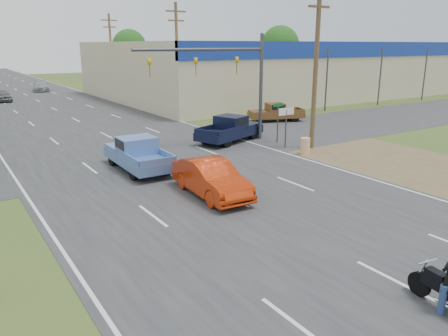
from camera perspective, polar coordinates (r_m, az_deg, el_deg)
ground at (r=13.28m, az=21.30°, el=-13.57°), size 200.00×200.00×0.00m
main_road at (r=47.83m, az=-21.31°, el=7.20°), size 15.00×180.00×0.02m
cross_road at (r=27.03m, az=-11.06°, el=2.10°), size 120.00×10.00×0.02m
dirt_verge at (r=27.22m, az=17.99°, el=1.70°), size 8.00×18.00×0.01m
big_box_store at (r=62.47m, az=9.03°, el=12.89°), size 50.00×28.10×6.60m
utility_pole_1 at (r=27.38m, az=11.93°, el=13.47°), size 2.00×0.28×10.00m
utility_pole_2 at (r=42.10m, az=-6.15°, el=14.41°), size 2.00×0.28×10.00m
utility_pole_3 at (r=58.67m, az=-14.51°, el=14.38°), size 2.00×0.28×10.00m
tree_3 at (r=100.18m, az=7.32°, el=15.62°), size 8.40×8.40×10.40m
tree_5 at (r=108.93m, az=-12.26°, el=15.24°), size 7.98×7.98×9.88m
barrel_0 at (r=26.24m, az=10.55°, el=2.82°), size 0.56×0.56×1.00m
barrel_1 at (r=32.99m, az=0.82°, el=5.71°), size 0.56×0.56×1.00m
lane_sign at (r=27.55m, az=8.13°, el=6.51°), size 1.20×0.08×2.52m
street_name_sign at (r=29.11m, az=7.05°, el=6.46°), size 0.80×0.08×2.61m
signal_mast at (r=28.17m, az=0.49°, el=12.80°), size 9.12×0.40×7.00m
red_convertible at (r=18.64m, az=-1.69°, el=-1.37°), size 1.88×4.77×1.54m
blue_pickup at (r=23.01m, az=-11.27°, el=1.91°), size 2.10×5.24×1.73m
navy_pickup at (r=29.32m, az=0.93°, el=5.19°), size 5.60×3.70×1.74m
brown_pickup at (r=37.49m, az=6.66°, el=7.25°), size 4.95×3.31×1.53m
distant_car_grey at (r=56.51m, az=-27.06°, el=8.42°), size 1.89×4.13×1.37m
distant_car_silver at (r=67.33m, az=-22.82°, el=9.85°), size 2.75×5.15×1.42m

